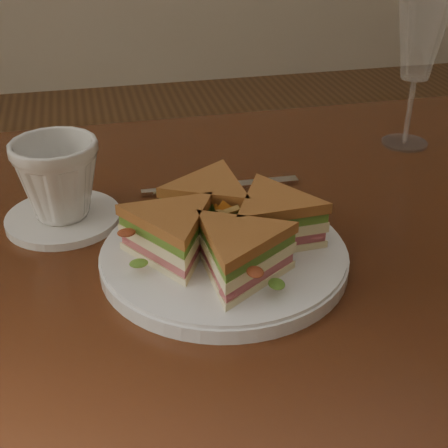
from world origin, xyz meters
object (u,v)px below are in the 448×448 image
Objects in this scene: knife at (216,187)px; saucer at (64,218)px; spoon at (194,214)px; plate at (224,257)px; table at (214,303)px; sandwich_wedges at (224,228)px; wine_glass at (420,44)px; coffee_cup at (58,179)px.

saucer reaches higher than knife.
plate is at bearing -88.61° from spoon.
sandwich_wedges is (-0.00, -0.06, 0.14)m from table.
spoon is at bearing -156.99° from wine_glass.
table is at bearing 88.72° from sandwich_wedges.
sandwich_wedges reaches higher than saucer.
table is 4.45× the size of plate.
knife is at bearing 12.68° from saucer.
knife is at bearing -165.48° from wine_glass.
plate is 1.25× the size of knife.
sandwich_wedges reaches higher than spoon.
table is 5.03× the size of sandwich_wedges.
wine_glass reaches higher than spoon.
spoon is 0.17m from coffee_cup.
spoon is at bearing 96.46° from sandwich_wedges.
saucer is at bearing 141.69° from plate.
spoon is 1.32× the size of saucer.
coffee_cup is (0.00, 0.00, 0.05)m from saucer.
table is 11.66× the size of coffee_cup.
plate is at bearing -33.14° from coffee_cup.
saucer is 0.05m from coffee_cup.
plate reaches higher than saucer.
spoon is at bearing 105.34° from table.
knife is 0.37m from wine_glass.
coffee_cup is (-0.20, -0.05, 0.06)m from knife.
sandwich_wedges is (0.00, 0.00, 0.04)m from plate.
plate is 0.46m from wine_glass.
coffee_cup is (-0.17, 0.13, 0.05)m from plate.
spoon is at bearing 96.46° from plate.
wine_glass is 2.10× the size of coffee_cup.
spoon is at bearing -9.41° from saucer.
knife is 0.21m from coffee_cup.
plate reaches higher than knife.
coffee_cup is at bearing 141.69° from plate.
spoon is (-0.01, 0.11, -0.04)m from sandwich_wedges.
wine_glass is 1.56× the size of saucer.
coffee_cup reaches higher than knife.
wine_glass is at bearing 36.77° from sandwich_wedges.
spoon reaches higher than table.
wine_glass is 0.56m from saucer.
table is at bearing -102.23° from knife.
saucer is (-0.17, 0.08, 0.10)m from table.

